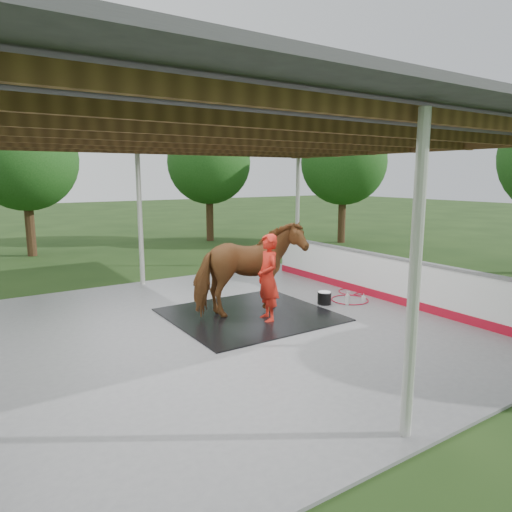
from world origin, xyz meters
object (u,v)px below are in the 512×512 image
horse (250,269)px  wash_bucket (324,298)px  handler (268,278)px  dasher_board (376,276)px

horse → wash_bucket: horse is taller
horse → handler: horse is taller
dasher_board → horse: horse is taller
dasher_board → wash_bucket: dasher_board is taller
handler → wash_bucket: handler is taller
horse → wash_bucket: (2.02, -0.24, -0.91)m
horse → handler: 0.56m
dasher_board → horse: size_ratio=3.24×
handler → wash_bucket: (1.89, 0.30, -0.79)m
horse → dasher_board: bearing=-90.8°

